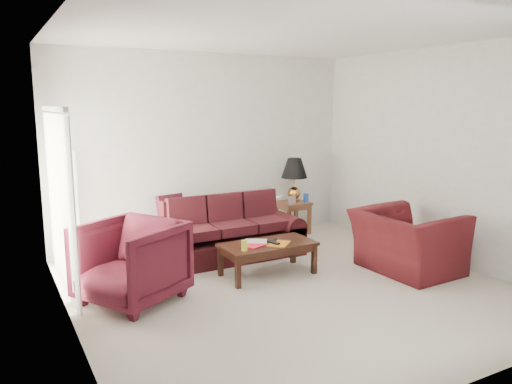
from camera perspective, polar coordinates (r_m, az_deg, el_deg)
floor at (r=6.24m, az=3.80°, el=-10.77°), size 5.00×5.00×0.00m
blinds at (r=6.36m, az=-21.61°, el=-0.96°), size 0.10×2.00×2.16m
sofa at (r=7.21m, az=-3.01°, el=-4.25°), size 2.13×0.95×0.86m
throw_pillow at (r=7.55m, az=-9.76°, el=-1.77°), size 0.43×0.26×0.41m
end_table at (r=8.63m, az=4.21°, el=-2.92°), size 0.54×0.54×0.55m
table_lamp at (r=8.56m, az=4.39°, el=1.39°), size 0.47×0.47×0.75m
clock at (r=8.36m, az=4.10°, el=-0.97°), size 0.13×0.05×0.13m
blue_canister at (r=8.58m, az=5.73°, el=-0.67°), size 0.11×0.11×0.14m
picture_frame at (r=8.65m, az=2.64°, el=-0.53°), size 0.18×0.19×0.05m
floor_lamp at (r=7.32m, az=-20.46°, el=-1.70°), size 0.27×0.27×1.61m
armchair_left at (r=5.82m, az=-14.11°, el=-7.79°), size 1.38×1.37×0.93m
armchair_right at (r=6.96m, az=16.89°, el=-5.45°), size 1.14×1.29×0.81m
coffee_table at (r=6.58m, az=1.34°, el=-7.64°), size 1.31×0.80×0.43m
magazine_red at (r=6.38m, az=-0.21°, el=-6.14°), size 0.31×0.28×0.01m
magazine_white at (r=6.55m, az=-0.00°, el=-5.69°), size 0.36×0.34×0.02m
magazine_orange at (r=6.46m, az=2.64°, el=-5.92°), size 0.38×0.37×0.02m
remote_a at (r=6.44m, az=1.99°, el=-5.79°), size 0.10×0.20×0.02m
remote_b at (r=6.54m, az=2.14°, el=-5.55°), size 0.14×0.15×0.02m
yellow_glass at (r=6.18m, az=-1.35°, el=-6.13°), size 0.10×0.10×0.13m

